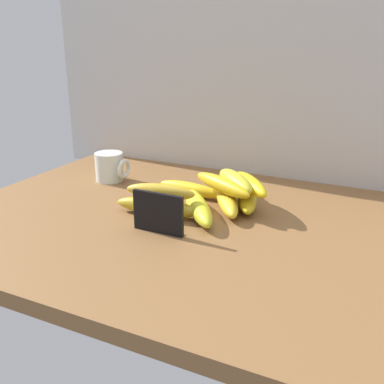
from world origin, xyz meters
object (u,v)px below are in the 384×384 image
Objects in this scene: banana_4 at (158,207)px; banana_5 at (235,182)px; banana_2 at (190,189)px; banana_6 at (222,185)px; banana_0 at (198,207)px; banana_1 at (227,200)px; banana_3 at (247,198)px; banana_8 at (160,192)px; chalkboard_sign at (158,214)px; coffee_mug at (110,167)px; banana_7 at (250,184)px.

banana_4 is 18.35cm from banana_5.
banana_6 is (10.43, -5.19, 4.23)cm from banana_2.
banana_6 is at bearing -26.46° from banana_2.
banana_0 is 1.33× the size of banana_5.
banana_1 is 4.87cm from banana_3.
banana_4 is 3.74cm from banana_8.
banana_4 is (-4.59, 7.66, -1.91)cm from chalkboard_sign.
banana_1 is (3.90, 6.97, -0.01)cm from banana_0.
banana_2 is at bearing 99.79° from chalkboard_sign.
banana_8 reaches higher than banana_4.
banana_6 is (-4.75, -3.82, 3.78)cm from banana_3.
chalkboard_sign is 0.59× the size of banana_6.
banana_3 is 20.76cm from banana_4.
banana_3 is at bearing 37.90° from banana_1.
chalkboard_sign reaches higher than banana_1.
coffee_mug is 0.53× the size of banana_3.
banana_8 is at bearing -138.83° from banana_3.
chalkboard_sign reaches higher than banana_2.
banana_5 is 17.30cm from banana_8.
banana_0 is 1.04× the size of banana_1.
banana_1 is 4.63cm from banana_5.
banana_8 is (24.67, -15.99, 1.79)cm from coffee_mug.
banana_8 reaches higher than banana_2.
banana_0 is 12.98cm from banana_7.
banana_6 reaches higher than banana_4.
banana_6 is at bearing -154.79° from banana_7.
chalkboard_sign is at bearing -59.05° from banana_4.
banana_8 is at bearing -137.36° from banana_5.
banana_0 reaches higher than banana_2.
coffee_mug is at bearing 176.93° from banana_2.
banana_4 reaches higher than banana_2.
banana_5 is 0.99× the size of banana_8.
banana_0 is 12.61cm from banana_3.
banana_0 reaches higher than banana_4.
banana_4 is at bearing -140.03° from banana_3.
banana_6 is (11.16, 9.51, 3.93)cm from banana_4.
banana_5 is at bearing 46.06° from banana_1.
chalkboard_sign is 18.49cm from banana_6.
banana_6 is (-0.91, -0.83, 3.79)cm from banana_1.
banana_8 reaches higher than banana_3.
banana_4 is at bearing -157.53° from banana_0.
banana_1 is at bearing -158.90° from banana_7.
banana_7 is (16.85, 12.19, 4.07)cm from banana_4.
banana_0 and banana_3 have the same top height.
banana_0 is at bearing -56.69° from banana_2.
banana_7 reaches higher than banana_8.
banana_1 is 15.90cm from banana_4.
banana_5 is at bearing 41.20° from banana_4.
banana_2 is at bearing 89.86° from banana_8.
banana_7 is at bearing 35.88° from banana_4.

